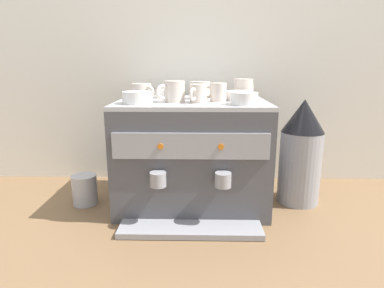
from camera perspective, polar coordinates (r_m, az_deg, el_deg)
ground_plane at (r=1.40m, az=-0.00°, el=-9.99°), size 4.00×4.00×0.00m
tiled_backsplash_wall at (r=1.59m, az=0.24°, el=10.65°), size 2.80×0.03×0.95m
espresso_machine at (r=1.33m, az=-0.00°, el=-1.70°), size 0.58×0.52×0.43m
ceramic_cup_0 at (r=1.23m, az=-3.26°, el=9.13°), size 0.11×0.09×0.08m
ceramic_cup_1 at (r=1.26m, az=4.42°, el=9.00°), size 0.10×0.06×0.07m
ceramic_cup_2 at (r=1.40m, az=9.04°, el=9.57°), size 0.09×0.11×0.08m
ceramic_cup_3 at (r=1.22m, az=1.00°, el=8.82°), size 0.06×0.09×0.07m
ceramic_cup_4 at (r=1.35m, az=1.45°, el=9.39°), size 0.08×0.12×0.07m
ceramic_cup_5 at (r=1.37m, az=-8.74°, el=9.10°), size 0.10×0.10×0.06m
ceramic_bowl_0 at (r=1.39m, az=-3.82°, el=8.75°), size 0.11×0.11×0.03m
ceramic_bowl_1 at (r=1.17m, az=9.02°, el=7.79°), size 0.10×0.10×0.04m
ceramic_bowl_2 at (r=1.20m, az=-9.52°, el=7.95°), size 0.11×0.11×0.04m
ceramic_bowl_3 at (r=1.30m, az=8.29°, el=8.30°), size 0.11×0.11×0.04m
coffee_grinder at (r=1.40m, az=18.47°, el=-1.33°), size 0.17×0.17×0.43m
milk_pitcher at (r=1.43m, az=-18.21°, el=-7.57°), size 0.10×0.10×0.12m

